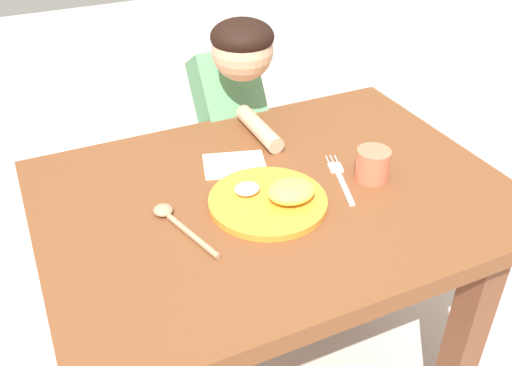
# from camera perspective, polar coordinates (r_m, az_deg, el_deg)

# --- Properties ---
(dining_table) EXTENTS (1.07, 0.78, 0.70)m
(dining_table) POSITION_cam_1_polar(r_m,az_deg,el_deg) (1.40, 1.86, -4.82)
(dining_table) COLOR brown
(dining_table) RESTS_ON ground_plane
(plate) EXTENTS (0.27, 0.27, 0.06)m
(plate) POSITION_cam_1_polar(r_m,az_deg,el_deg) (1.27, 1.72, -1.54)
(plate) COLOR orange
(plate) RESTS_ON dining_table
(fork) EXTENTS (0.08, 0.21, 0.01)m
(fork) POSITION_cam_1_polar(r_m,az_deg,el_deg) (1.38, 8.39, 0.51)
(fork) COLOR silver
(fork) RESTS_ON dining_table
(spoon) EXTENTS (0.09, 0.22, 0.02)m
(spoon) POSITION_cam_1_polar(r_m,az_deg,el_deg) (1.23, -8.07, -3.73)
(spoon) COLOR tan
(spoon) RESTS_ON dining_table
(drinking_cup) EXTENTS (0.08, 0.08, 0.08)m
(drinking_cup) POSITION_cam_1_polar(r_m,az_deg,el_deg) (1.38, 11.55, 1.82)
(drinking_cup) COLOR #DE6D4E
(drinking_cup) RESTS_ON dining_table
(person) EXTENTS (0.19, 0.45, 0.98)m
(person) POSITION_cam_1_polar(r_m,az_deg,el_deg) (1.79, -2.58, 3.56)
(person) COLOR #4A5163
(person) RESTS_ON ground_plane
(napkin) EXTENTS (0.18, 0.15, 0.00)m
(napkin) POSITION_cam_1_polar(r_m,az_deg,el_deg) (1.42, -2.15, 1.84)
(napkin) COLOR white
(napkin) RESTS_ON dining_table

